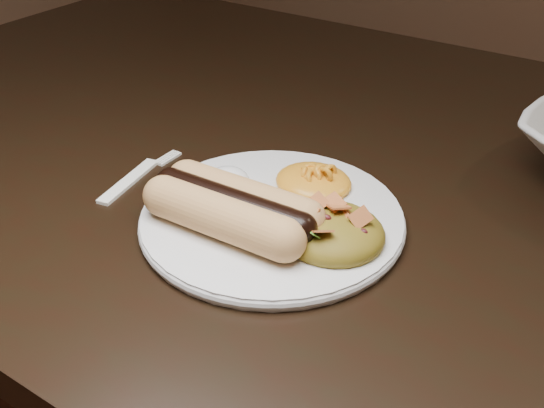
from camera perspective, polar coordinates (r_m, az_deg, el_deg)
The scene contains 7 objects.
table at distance 0.82m, azimuth 7.67°, elevation -1.61°, with size 1.60×0.90×0.75m.
plate at distance 0.64m, azimuth -0.00°, elevation -1.27°, with size 0.26×0.26×0.01m, color silver.
hotdog at distance 0.60m, azimuth -3.59°, elevation -0.25°, with size 0.15×0.08×0.04m.
mac_and_cheese at distance 0.67m, azimuth 3.77°, elevation 2.86°, with size 0.08×0.08×0.03m, color yellow.
sour_cream at distance 0.67m, azimuth -4.04°, elevation 2.48°, with size 0.05×0.05×0.03m, color white.
taco_salad at distance 0.59m, azimuth 5.44°, elevation -1.74°, with size 0.10×0.10×0.04m.
fork at distance 0.73m, azimuth -12.72°, elevation 2.02°, with size 0.02×0.15×0.00m, color white.
Camera 1 is at (0.28, -0.61, 1.12)m, focal length 42.00 mm.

